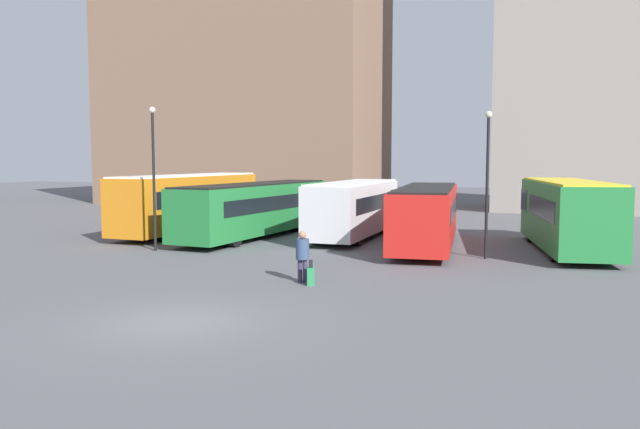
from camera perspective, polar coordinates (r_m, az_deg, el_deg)
ground_plane at (r=16.25m, az=-12.98°, el=-9.57°), size 160.00×160.00×0.00m
building_block_left at (r=60.86m, az=-6.67°, el=11.85°), size 24.93×14.12×22.63m
building_block_right at (r=56.16m, az=25.18°, el=17.21°), size 17.16×10.51×32.69m
bus_0 at (r=35.62m, az=-11.79°, el=1.23°), size 2.85×11.64×3.23m
bus_1 at (r=33.08m, az=-5.77°, el=0.67°), size 3.65×12.57×2.83m
bus_2 at (r=32.46m, az=3.17°, el=0.66°), size 2.58×9.53×2.93m
bus_3 at (r=29.49m, az=9.72°, el=0.06°), size 3.52×11.29×2.81m
bus_4 at (r=29.68m, az=21.63°, el=0.13°), size 4.06×10.15×3.15m
traveler at (r=20.65m, az=-1.62°, el=-3.45°), size 0.57×0.57×1.71m
suitcase at (r=20.33m, az=-0.87°, el=-5.63°), size 0.38×0.49×0.85m
lamp_post_0 at (r=28.58m, az=-14.97°, el=4.15°), size 0.28×0.28×6.37m
lamp_post_1 at (r=26.26m, az=15.06°, el=3.68°), size 0.28×0.28×6.02m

